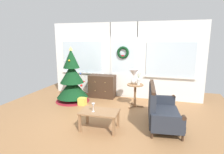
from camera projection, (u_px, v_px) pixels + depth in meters
ground_plane at (104, 120)px, 4.71m from camera, size 6.76×6.76×0.00m
back_wall_with_door at (123, 60)px, 6.40m from camera, size 5.20×0.19×2.55m
christmas_tree at (72, 81)px, 6.04m from camera, size 1.10×1.10×1.77m
dresser_cabinet at (102, 86)px, 6.50m from camera, size 0.90×0.45×0.78m
settee_sofa at (160, 110)px, 4.38m from camera, size 0.87×1.52×0.96m
side_table at (135, 91)px, 5.56m from camera, size 0.50×0.48×0.68m
table_lamp at (134, 75)px, 5.52m from camera, size 0.28×0.28×0.44m
flower_vase at (138, 81)px, 5.41m from camera, size 0.11×0.10×0.35m
coffee_table at (99, 114)px, 4.17m from camera, size 0.86×0.56×0.43m
wine_glass at (93, 105)px, 4.11m from camera, size 0.08×0.08×0.20m
gift_box at (82, 101)px, 5.77m from camera, size 0.23×0.20×0.23m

